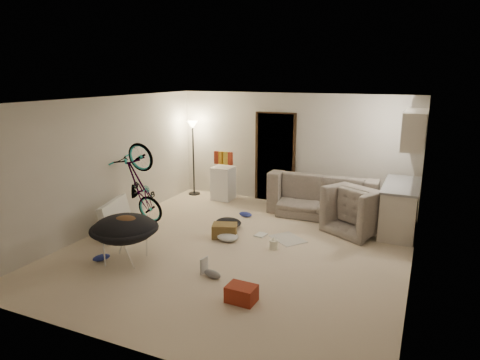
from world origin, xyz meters
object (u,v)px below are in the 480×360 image
at_px(kitchen_counter, 400,209).
at_px(drink_case_b, 241,294).
at_px(sofa, 324,199).
at_px(mini_fridge, 223,183).
at_px(juicer, 274,244).
at_px(saucer_chair, 125,235).
at_px(bicycle, 141,202).
at_px(tv_box, 116,218).
at_px(floor_lamp, 193,142).
at_px(drink_case_a, 225,231).
at_px(armchair, 362,214).

relative_size(kitchen_counter, drink_case_b, 3.94).
relative_size(sofa, mini_fridge, 2.87).
relative_size(sofa, juicer, 10.17).
xyz_separation_m(kitchen_counter, saucer_chair, (-3.85, -3.20, 0.01)).
bearing_deg(bicycle, sofa, -53.29).
bearing_deg(saucer_chair, tv_box, 136.31).
relative_size(floor_lamp, drink_case_a, 4.14).
bearing_deg(drink_case_a, sofa, 38.14).
height_order(floor_lamp, saucer_chair, floor_lamp).
relative_size(bicycle, mini_fridge, 2.13).
bearing_deg(juicer, saucer_chair, -144.24).
relative_size(sofa, saucer_chair, 2.11).
height_order(kitchen_counter, tv_box, kitchen_counter).
bearing_deg(mini_fridge, armchair, -13.31).
relative_size(floor_lamp, drink_case_b, 4.75).
bearing_deg(armchair, drink_case_b, 102.31).
relative_size(sofa, bicycle, 1.34).
xyz_separation_m(floor_lamp, drink_case_a, (1.96, -2.29, -1.18)).
height_order(mini_fridge, tv_box, mini_fridge).
relative_size(kitchen_counter, armchair, 1.50).
bearing_deg(sofa, bicycle, 32.27).
relative_size(kitchen_counter, sofa, 0.67).
bearing_deg(drink_case_a, kitchen_counter, 10.15).
relative_size(kitchen_counter, juicer, 6.78).
height_order(sofa, armchair, sofa).
bearing_deg(mini_fridge, sofa, -1.90).
relative_size(armchair, juicer, 4.53).
height_order(saucer_chair, tv_box, saucer_chair).
relative_size(saucer_chair, tv_box, 1.06).
bearing_deg(armchair, juicer, 80.32).
height_order(kitchen_counter, drink_case_b, kitchen_counter).
distance_m(floor_lamp, mini_fridge, 1.26).
distance_m(tv_box, drink_case_a, 2.01).
xyz_separation_m(saucer_chair, tv_box, (-0.88, 0.84, -0.12)).
distance_m(drink_case_a, juicer, 1.01).
bearing_deg(bicycle, saucer_chair, -147.19).
distance_m(drink_case_a, drink_case_b, 2.29).
relative_size(sofa, armchair, 2.24).
distance_m(sofa, drink_case_b, 4.05).
distance_m(kitchen_counter, sofa, 1.62).
bearing_deg(sofa, drink_case_a, 57.07).
xyz_separation_m(tv_box, drink_case_b, (3.06, -1.23, -0.22)).
distance_m(sofa, drink_case_a, 2.48).
bearing_deg(floor_lamp, armchair, -12.35).
distance_m(floor_lamp, tv_box, 3.16).
distance_m(saucer_chair, drink_case_a, 1.87).
bearing_deg(bicycle, tv_box, -176.21).
bearing_deg(mini_fridge, floor_lamp, 173.78).
distance_m(saucer_chair, drink_case_b, 2.24).
xyz_separation_m(floor_lamp, kitchen_counter, (4.83, -0.65, -0.87)).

